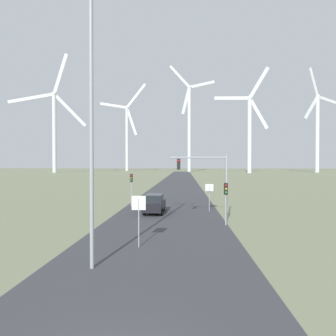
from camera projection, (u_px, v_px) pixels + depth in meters
road_surface at (176, 188)px, 53.32m from camera, size 10.00×240.00×0.01m
streetlamp at (91, 99)px, 11.86m from camera, size 2.61×0.32×12.83m
stop_sign_near at (139, 211)px, 14.95m from camera, size 0.81×0.07×2.95m
stop_sign_far at (209, 192)px, 26.35m from camera, size 0.81×0.07×2.76m
traffic_light_post_near_left at (131, 183)px, 29.41m from camera, size 0.28×0.34×3.68m
traffic_light_post_near_right at (226, 194)px, 20.35m from camera, size 0.28×0.33×3.30m
traffic_light_mast_overhead at (206, 174)px, 21.19m from camera, size 4.61×0.35×5.56m
car_approaching at (154, 204)px, 25.58m from camera, size 1.95×4.16×1.83m
wind_turbine_far_left at (54, 123)px, 149.91m from camera, size 39.95×12.81×68.84m
wind_turbine_left at (127, 131)px, 191.33m from camera, size 35.57×5.87×63.06m
wind_turbine_center at (189, 121)px, 166.31m from camera, size 29.35×9.15×66.65m
wind_turbine_right at (250, 126)px, 141.60m from camera, size 29.37×2.60×57.37m
wind_turbine_far_right at (317, 126)px, 151.83m from camera, size 25.09×13.36×60.06m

